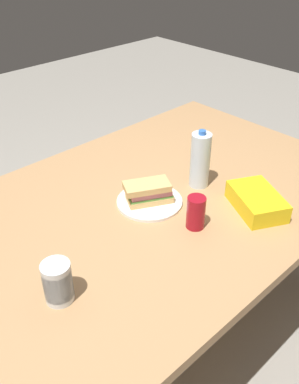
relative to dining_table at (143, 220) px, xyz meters
The scene contains 8 objects.
ground_plane 0.67m from the dining_table, ahead, with size 8.00×8.00×0.00m, color gray.
dining_table is the anchor object (origin of this frame).
paper_plate 0.08m from the dining_table, 162.03° to the left, with size 0.25×0.25×0.01m, color white.
sandwich 0.13m from the dining_table, 159.08° to the left, with size 0.21×0.16×0.08m.
soda_can_red 0.26m from the dining_table, 101.13° to the left, with size 0.07×0.07×0.12m, color maroon.
chip_bag 0.44m from the dining_table, 132.75° to the left, with size 0.23×0.15×0.07m, color yellow.
water_bottle_tall 0.33m from the dining_table, 168.84° to the left, with size 0.08×0.08×0.24m.
plastic_cup_stack 0.54m from the dining_table, 19.98° to the left, with size 0.08×0.08×0.13m.
Camera 1 is at (0.89, 0.97, 1.68)m, focal length 39.57 mm.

